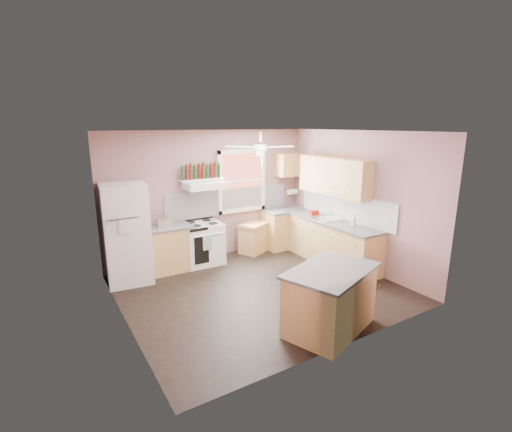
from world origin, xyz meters
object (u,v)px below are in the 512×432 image
refrigerator (127,234)px  cart (255,237)px  island (330,301)px  stove (203,243)px  toaster (164,222)px

refrigerator → cart: size_ratio=2.70×
refrigerator → cart: 2.86m
refrigerator → island: (1.99, -3.15, -0.47)m
stove → cart: (1.29, 0.06, -0.10)m
refrigerator → stove: refrigerator is taller
toaster → stove: 0.97m
island → toaster: bearing=91.6°
refrigerator → toaster: 0.74m
toaster → cart: toaster is taller
toaster → refrigerator: bearing=-174.3°
stove → cart: 1.29m
cart → island: (-0.80, -3.33, 0.10)m
refrigerator → toaster: size_ratio=6.45×
refrigerator → toaster: refrigerator is taller
cart → stove: bearing=158.0°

